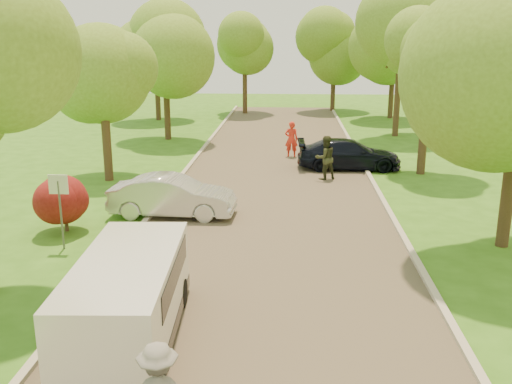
% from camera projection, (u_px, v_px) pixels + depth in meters
% --- Properties ---
extents(ground, '(100.00, 100.00, 0.00)m').
position_uv_depth(ground, '(258.00, 322.00, 12.13)').
color(ground, '#346A19').
rests_on(ground, ground).
extents(road, '(8.00, 60.00, 0.01)m').
position_uv_depth(road, '(271.00, 211.00, 19.83)').
color(road, '#4C4438').
rests_on(road, ground).
extents(curb_left, '(0.18, 60.00, 0.12)m').
position_uv_depth(curb_left, '(156.00, 207.00, 20.06)').
color(curb_left, '#B2AD9E').
rests_on(curb_left, ground).
extents(curb_right, '(0.18, 60.00, 0.12)m').
position_uv_depth(curb_right, '(389.00, 211.00, 19.58)').
color(curb_right, '#B2AD9E').
rests_on(curb_right, ground).
extents(street_sign, '(0.55, 0.06, 2.17)m').
position_uv_depth(street_sign, '(59.00, 196.00, 15.91)').
color(street_sign, '#59595E').
rests_on(street_sign, ground).
extents(red_shrub, '(1.70, 1.70, 1.95)m').
position_uv_depth(red_shrub, '(64.00, 197.00, 17.51)').
color(red_shrub, '#382619').
rests_on(red_shrub, ground).
extents(tree_l_midb, '(4.30, 4.20, 6.62)m').
position_uv_depth(tree_l_midb, '(106.00, 70.00, 22.88)').
color(tree_l_midb, '#382619').
rests_on(tree_l_midb, ground).
extents(tree_l_far, '(4.92, 4.80, 7.79)m').
position_uv_depth(tree_l_far, '(168.00, 44.00, 32.25)').
color(tree_l_far, '#382619').
rests_on(tree_l_far, ground).
extents(tree_r_midb, '(4.51, 4.40, 7.01)m').
position_uv_depth(tree_r_midb, '(434.00, 61.00, 23.93)').
color(tree_r_midb, '#382619').
rests_on(tree_r_midb, ground).
extents(tree_r_far, '(5.33, 5.20, 8.34)m').
position_uv_depth(tree_r_far, '(405.00, 37.00, 33.27)').
color(tree_r_far, '#382619').
rests_on(tree_r_far, ground).
extents(tree_bg_a, '(5.12, 5.00, 7.72)m').
position_uv_depth(tree_bg_a, '(158.00, 45.00, 40.13)').
color(tree_bg_a, '#382619').
rests_on(tree_bg_a, ground).
extents(tree_bg_b, '(5.12, 5.00, 7.95)m').
position_uv_depth(tree_bg_b, '(398.00, 41.00, 40.99)').
color(tree_bg_b, '#382619').
rests_on(tree_bg_b, ground).
extents(tree_bg_c, '(4.92, 4.80, 7.33)m').
position_uv_depth(tree_bg_c, '(247.00, 48.00, 43.71)').
color(tree_bg_c, '#382619').
rests_on(tree_bg_c, ground).
extents(tree_bg_d, '(5.12, 5.00, 7.72)m').
position_uv_depth(tree_bg_d, '(337.00, 44.00, 45.14)').
color(tree_bg_d, '#382619').
rests_on(tree_bg_d, ground).
extents(minivan, '(2.08, 4.76, 1.74)m').
position_uv_depth(minivan, '(129.00, 297.00, 11.19)').
color(minivan, white).
rests_on(minivan, ground).
extents(silver_sedan, '(4.26, 1.64, 1.38)m').
position_uv_depth(silver_sedan, '(173.00, 196.00, 19.13)').
color(silver_sedan, silver).
rests_on(silver_sedan, ground).
extents(dark_sedan, '(4.73, 2.01, 1.36)m').
position_uv_depth(dark_sedan, '(349.00, 154.00, 25.99)').
color(dark_sedan, black).
rests_on(dark_sedan, ground).
extents(person_striped, '(0.67, 0.45, 1.80)m').
position_uv_depth(person_striped, '(291.00, 139.00, 28.52)').
color(person_striped, red).
rests_on(person_striped, ground).
extents(person_olive, '(1.12, 1.03, 1.87)m').
position_uv_depth(person_olive, '(325.00, 158.00, 23.98)').
color(person_olive, '#2D321E').
rests_on(person_olive, ground).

